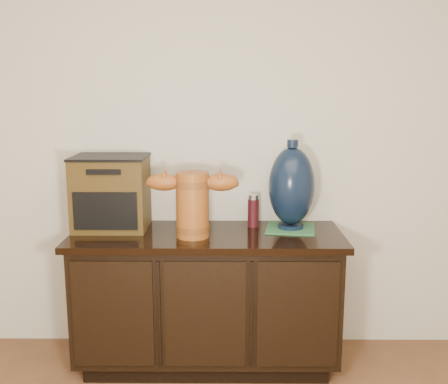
{
  "coord_description": "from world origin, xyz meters",
  "views": [
    {
      "loc": [
        0.11,
        -0.49,
        1.52
      ],
      "look_at": [
        0.09,
        2.18,
        0.99
      ],
      "focal_mm": 42.0,
      "sensor_mm": 36.0,
      "label": 1
    }
  ],
  "objects_px": {
    "terracotta_vessel": "(192,201)",
    "lamp_base": "(292,187)",
    "sideboard": "(207,298)",
    "tv_radio": "(111,192)",
    "spray_can": "(253,211)"
  },
  "relations": [
    {
      "from": "terracotta_vessel",
      "to": "lamp_base",
      "type": "xyz_separation_m",
      "value": [
        0.53,
        0.16,
        0.05
      ]
    },
    {
      "from": "sideboard",
      "to": "lamp_base",
      "type": "relative_size",
      "value": 3.0
    },
    {
      "from": "sideboard",
      "to": "tv_radio",
      "type": "xyz_separation_m",
      "value": [
        -0.53,
        0.1,
        0.57
      ]
    },
    {
      "from": "tv_radio",
      "to": "spray_can",
      "type": "height_order",
      "value": "tv_radio"
    },
    {
      "from": "terracotta_vessel",
      "to": "spray_can",
      "type": "height_order",
      "value": "terracotta_vessel"
    },
    {
      "from": "terracotta_vessel",
      "to": "tv_radio",
      "type": "bearing_deg",
      "value": 160.7
    },
    {
      "from": "tv_radio",
      "to": "lamp_base",
      "type": "height_order",
      "value": "lamp_base"
    },
    {
      "from": "terracotta_vessel",
      "to": "spray_can",
      "type": "relative_size",
      "value": 2.62
    },
    {
      "from": "terracotta_vessel",
      "to": "lamp_base",
      "type": "relative_size",
      "value": 0.99
    },
    {
      "from": "lamp_base",
      "to": "sideboard",
      "type": "bearing_deg",
      "value": -169.21
    },
    {
      "from": "tv_radio",
      "to": "lamp_base",
      "type": "xyz_separation_m",
      "value": [
        0.99,
        -0.02,
        0.04
      ]
    },
    {
      "from": "tv_radio",
      "to": "lamp_base",
      "type": "bearing_deg",
      "value": -0.81
    },
    {
      "from": "sideboard",
      "to": "tv_radio",
      "type": "relative_size",
      "value": 3.6
    },
    {
      "from": "sideboard",
      "to": "spray_can",
      "type": "xyz_separation_m",
      "value": [
        0.26,
        0.14,
        0.46
      ]
    },
    {
      "from": "tv_radio",
      "to": "spray_can",
      "type": "relative_size",
      "value": 2.21
    }
  ]
}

